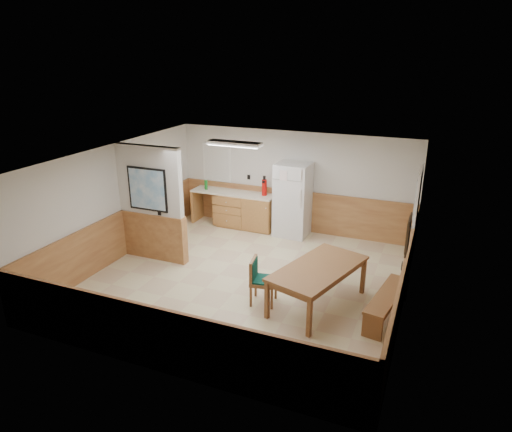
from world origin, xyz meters
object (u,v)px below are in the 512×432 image
at_px(fire_extinguisher, 264,187).
at_px(refrigerator, 293,200).
at_px(dining_table, 318,272).
at_px(dining_chair, 259,277).
at_px(dining_bench, 387,299).
at_px(soap_bottle, 206,185).

bearing_deg(fire_extinguisher, refrigerator, -8.45).
height_order(dining_table, fire_extinguisher, fire_extinguisher).
bearing_deg(dining_chair, dining_table, 7.69).
bearing_deg(refrigerator, dining_table, -62.33).
distance_m(dining_chair, fire_extinguisher, 3.67).
height_order(dining_table, dining_chair, dining_chair).
bearing_deg(fire_extinguisher, dining_bench, -43.14).
height_order(refrigerator, fire_extinguisher, refrigerator).
bearing_deg(dining_chair, dining_bench, 0.11).
distance_m(dining_table, dining_bench, 1.24).
relative_size(dining_table, soap_bottle, 8.49).
distance_m(dining_table, soap_bottle, 4.87).
xyz_separation_m(dining_bench, soap_bottle, (-5.01, 2.95, 0.68)).
xyz_separation_m(refrigerator, dining_table, (1.46, -3.00, -0.24)).
height_order(refrigerator, dining_bench, refrigerator).
xyz_separation_m(dining_chair, soap_bottle, (-2.82, 3.31, 0.53)).
bearing_deg(dining_chair, refrigerator, 88.67).
bearing_deg(fire_extinguisher, dining_chair, -71.67).
bearing_deg(refrigerator, dining_chair, -80.37).
bearing_deg(soap_bottle, fire_extinguisher, 3.32).
bearing_deg(dining_bench, refrigerator, 141.65).
relative_size(dining_bench, fire_extinguisher, 3.19).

